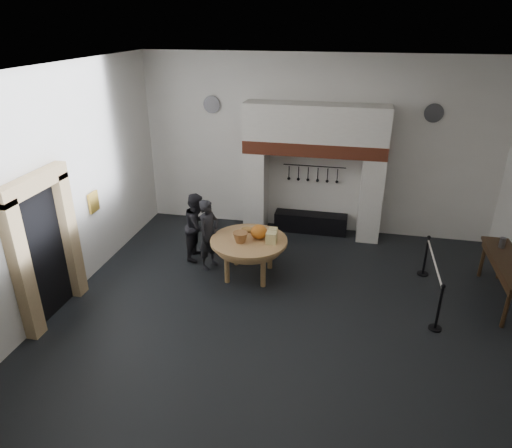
% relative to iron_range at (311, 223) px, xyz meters
% --- Properties ---
extents(floor, '(9.00, 8.00, 0.02)m').
position_rel_iron_range_xyz_m(floor, '(0.00, -3.72, -0.25)').
color(floor, black).
rests_on(floor, ground).
extents(ceiling, '(9.00, 8.00, 0.02)m').
position_rel_iron_range_xyz_m(ceiling, '(0.00, -3.72, 4.25)').
color(ceiling, silver).
rests_on(ceiling, wall_back).
extents(wall_back, '(9.00, 0.02, 4.50)m').
position_rel_iron_range_xyz_m(wall_back, '(0.00, 0.28, 2.00)').
color(wall_back, silver).
rests_on(wall_back, floor).
extents(wall_front, '(9.00, 0.02, 4.50)m').
position_rel_iron_range_xyz_m(wall_front, '(0.00, -7.72, 2.00)').
color(wall_front, silver).
rests_on(wall_front, floor).
extents(wall_left, '(0.02, 8.00, 4.50)m').
position_rel_iron_range_xyz_m(wall_left, '(-4.50, -3.72, 2.00)').
color(wall_left, silver).
rests_on(wall_left, floor).
extents(chimney_pier_left, '(0.55, 0.70, 2.15)m').
position_rel_iron_range_xyz_m(chimney_pier_left, '(-1.48, -0.07, 0.82)').
color(chimney_pier_left, silver).
rests_on(chimney_pier_left, floor).
extents(chimney_pier_right, '(0.55, 0.70, 2.15)m').
position_rel_iron_range_xyz_m(chimney_pier_right, '(1.48, -0.07, 0.82)').
color(chimney_pier_right, silver).
rests_on(chimney_pier_right, floor).
extents(hearth_brick_band, '(3.50, 0.72, 0.32)m').
position_rel_iron_range_xyz_m(hearth_brick_band, '(0.00, -0.07, 2.06)').
color(hearth_brick_band, '#9E442B').
rests_on(hearth_brick_band, chimney_pier_left).
extents(chimney_hood, '(3.50, 0.70, 0.90)m').
position_rel_iron_range_xyz_m(chimney_hood, '(0.00, -0.07, 2.67)').
color(chimney_hood, silver).
rests_on(chimney_hood, hearth_brick_band).
extents(iron_range, '(1.90, 0.45, 0.50)m').
position_rel_iron_range_xyz_m(iron_range, '(0.00, 0.00, 0.00)').
color(iron_range, black).
rests_on(iron_range, floor).
extents(utensil_rail, '(1.60, 0.02, 0.02)m').
position_rel_iron_range_xyz_m(utensil_rail, '(0.00, 0.20, 1.50)').
color(utensil_rail, black).
rests_on(utensil_rail, wall_back).
extents(door_recess, '(0.04, 1.10, 2.50)m').
position_rel_iron_range_xyz_m(door_recess, '(-4.47, -4.72, 1.00)').
color(door_recess, black).
rests_on(door_recess, floor).
extents(door_jamb_near, '(0.22, 0.30, 2.60)m').
position_rel_iron_range_xyz_m(door_jamb_near, '(-4.38, -5.42, 1.05)').
color(door_jamb_near, tan).
rests_on(door_jamb_near, floor).
extents(door_jamb_far, '(0.22, 0.30, 2.60)m').
position_rel_iron_range_xyz_m(door_jamb_far, '(-4.38, -4.02, 1.05)').
color(door_jamb_far, tan).
rests_on(door_jamb_far, floor).
extents(door_lintel, '(0.22, 1.70, 0.30)m').
position_rel_iron_range_xyz_m(door_lintel, '(-4.38, -4.72, 2.40)').
color(door_lintel, tan).
rests_on(door_lintel, door_jamb_near).
extents(wall_plaque, '(0.05, 0.34, 0.44)m').
position_rel_iron_range_xyz_m(wall_plaque, '(-4.45, -2.92, 1.35)').
color(wall_plaque, gold).
rests_on(wall_plaque, wall_left).
extents(work_table, '(2.08, 2.08, 0.07)m').
position_rel_iron_range_xyz_m(work_table, '(-1.09, -2.56, 0.59)').
color(work_table, tan).
rests_on(work_table, floor).
extents(pumpkin, '(0.36, 0.36, 0.31)m').
position_rel_iron_range_xyz_m(pumpkin, '(-0.89, -2.46, 0.78)').
color(pumpkin, orange).
rests_on(pumpkin, work_table).
extents(cheese_block_big, '(0.22, 0.22, 0.24)m').
position_rel_iron_range_xyz_m(cheese_block_big, '(-0.59, -2.61, 0.74)').
color(cheese_block_big, '#DFD085').
rests_on(cheese_block_big, work_table).
extents(cheese_block_small, '(0.18, 0.18, 0.20)m').
position_rel_iron_range_xyz_m(cheese_block_small, '(-0.61, -2.31, 0.72)').
color(cheese_block_small, '#D1C27D').
rests_on(cheese_block_small, work_table).
extents(wicker_basket, '(0.40, 0.40, 0.22)m').
position_rel_iron_range_xyz_m(wicker_basket, '(-1.24, -2.71, 0.73)').
color(wicker_basket, '#9F663A').
rests_on(wicker_basket, work_table).
extents(bread_loaf, '(0.31, 0.18, 0.13)m').
position_rel_iron_range_xyz_m(bread_loaf, '(-1.19, -2.21, 0.69)').
color(bread_loaf, '#AA763C').
rests_on(bread_loaf, work_table).
extents(visitor_near, '(0.59, 0.70, 1.63)m').
position_rel_iron_range_xyz_m(visitor_near, '(-2.06, -2.38, 0.56)').
color(visitor_near, black).
rests_on(visitor_near, floor).
extents(visitor_far, '(0.64, 0.80, 1.60)m').
position_rel_iron_range_xyz_m(visitor_far, '(-2.46, -1.98, 0.55)').
color(visitor_far, black).
rests_on(visitor_far, floor).
extents(side_table, '(0.55, 2.20, 0.06)m').
position_rel_iron_range_xyz_m(side_table, '(4.10, -2.47, 0.62)').
color(side_table, '#372314').
rests_on(side_table, floor).
extents(pewter_jug, '(0.12, 0.12, 0.22)m').
position_rel_iron_range_xyz_m(pewter_jug, '(4.10, -1.87, 0.76)').
color(pewter_jug, '#545359').
rests_on(pewter_jug, side_table).
extents(pewter_plate_back_left, '(0.44, 0.03, 0.44)m').
position_rel_iron_range_xyz_m(pewter_plate_back_left, '(-2.70, 0.24, 2.95)').
color(pewter_plate_back_left, '#4C4C51').
rests_on(pewter_plate_back_left, wall_back).
extents(pewter_plate_back_right, '(0.44, 0.03, 0.44)m').
position_rel_iron_range_xyz_m(pewter_plate_back_right, '(2.70, 0.24, 2.95)').
color(pewter_plate_back_right, '#4C4C51').
rests_on(pewter_plate_back_right, wall_back).
extents(barrier_post_near, '(0.05, 0.05, 0.90)m').
position_rel_iron_range_xyz_m(barrier_post_near, '(2.69, -3.73, 0.20)').
color(barrier_post_near, black).
rests_on(barrier_post_near, floor).
extents(barrier_post_far, '(0.05, 0.05, 0.90)m').
position_rel_iron_range_xyz_m(barrier_post_far, '(2.69, -1.73, 0.20)').
color(barrier_post_far, black).
rests_on(barrier_post_far, floor).
extents(barrier_rope, '(0.04, 2.00, 0.04)m').
position_rel_iron_range_xyz_m(barrier_rope, '(2.69, -2.73, 0.60)').
color(barrier_rope, silver).
rests_on(barrier_rope, barrier_post_near).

